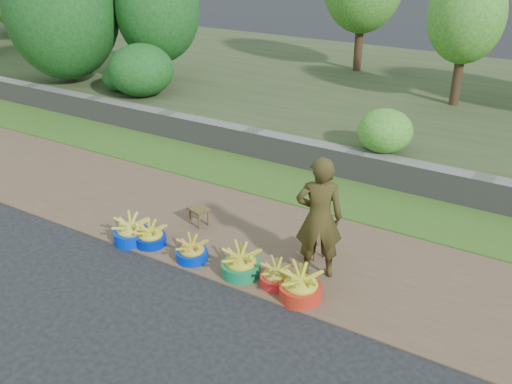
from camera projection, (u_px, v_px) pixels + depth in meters
The scene contains 14 objects.
ground_plane at pixel (231, 288), 7.40m from camera, with size 120.00×120.00×0.00m, color black.
dirt_shoulder at pixel (279, 245), 8.36m from camera, with size 80.00×2.50×0.02m, color brown.
grass_verge at pixel (336, 195), 9.90m from camera, with size 80.00×1.50×0.04m, color #3B611F.
retaining_wall at pixel (356, 165), 10.44m from camera, with size 80.00×0.35×0.55m, color slate.
earth_bank at pixel (433, 102), 14.22m from camera, with size 80.00×10.00×0.50m, color #394525.
basin_a at pixel (131, 231), 8.40m from camera, with size 0.52×0.52×0.39m.
basin_b at pixel (151, 236), 8.31m from camera, with size 0.46×0.46×0.34m.
basin_c at pixel (192, 252), 7.93m from camera, with size 0.45×0.45×0.33m.
basin_d at pixel (241, 264), 7.59m from camera, with size 0.53×0.53×0.40m.
basin_e at pixel (277, 276), 7.38m from camera, with size 0.44×0.44×0.33m.
basin_f at pixel (301, 287), 7.11m from camera, with size 0.54×0.54×0.41m.
stool_left at pixel (199, 212), 8.83m from camera, with size 0.38×0.33×0.28m.
stool_right at pixel (314, 242), 7.99m from camera, with size 0.39×0.35×0.28m.
vendor_woman at pixel (319, 218), 7.32m from camera, with size 0.61×0.40×1.68m, color black.
Camera 1 is at (3.52, -5.07, 4.28)m, focal length 40.00 mm.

